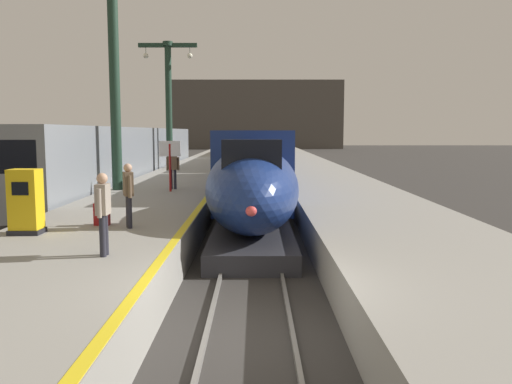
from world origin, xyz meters
The scene contains 19 objects.
ground_plane centered at (0.00, 0.00, 0.00)m, with size 260.00×260.00×0.00m, color #33302D.
platform_left centered at (-4.05, 24.75, 0.53)m, with size 4.80×110.00×1.05m, color gray.
platform_right centered at (4.05, 24.75, 0.53)m, with size 4.80×110.00×1.05m, color gray.
platform_left_safety_stripe centered at (-1.77, 24.75, 1.05)m, with size 0.20×107.80×0.01m, color yellow.
rail_main_left centered at (-0.75, 27.50, 0.06)m, with size 0.08×110.00×0.12m, color slate.
rail_main_right centered at (0.75, 27.50, 0.06)m, with size 0.08×110.00×0.12m, color slate.
rail_secondary_left centered at (-8.85, 27.50, 0.06)m, with size 0.08×110.00×0.12m, color slate.
rail_secondary_right centered at (-7.35, 27.50, 0.06)m, with size 0.08×110.00×0.12m, color slate.
highspeed_train_main centered at (0.00, 31.61, 1.96)m, with size 2.92×57.02×3.60m.
regional_train_adjacent centered at (-8.10, 26.61, 2.13)m, with size 2.85×36.60×3.80m.
station_column_mid centered at (-5.90, 14.31, 7.21)m, with size 4.00×0.68×10.38m.
station_column_far centered at (-5.90, 28.49, 6.27)m, with size 4.00×0.68×8.60m.
passenger_near_edge centered at (-3.21, 5.05, 2.04)m, with size 0.35×0.53×1.69m.
passenger_mid_platform centered at (-2.97, 1.88, 2.04)m, with size 0.23×0.57×1.69m.
passenger_far_waiting centered at (-3.52, 14.57, 2.04)m, with size 0.57×0.25×1.69m.
rolling_suitcase centered at (-4.04, 5.45, 1.35)m, with size 0.40×0.22×0.98m.
ticket_machine_yellow centered at (-5.55, 4.25, 1.79)m, with size 0.76×0.62×1.60m.
departure_info_board centered at (-3.49, 13.61, 2.56)m, with size 0.90×0.10×2.12m.
terminus_back_wall centered at (0.00, 102.00, 7.00)m, with size 36.00×2.00×14.00m, color #4C4742.
Camera 1 is at (0.11, -8.77, 3.56)m, focal length 37.54 mm.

